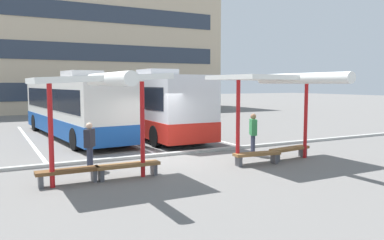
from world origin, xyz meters
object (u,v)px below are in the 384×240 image
at_px(waiting_shelter_0, 100,82).
at_px(bench_1, 128,167).
at_px(bench_3, 290,150).
at_px(coach_bus_1, 147,105).
at_px(bench_0, 68,173).
at_px(waiting_shelter_1, 279,80).
at_px(coach_bus_0, 74,107).
at_px(waiting_passenger_0, 253,131).
at_px(waiting_passenger_1, 90,143).
at_px(bench_2, 257,156).

height_order(waiting_shelter_0, bench_1, waiting_shelter_0).
xyz_separation_m(bench_1, bench_3, (6.50, -0.05, -0.00)).
distance_m(coach_bus_1, bench_0, 11.01).
distance_m(coach_bus_1, waiting_shelter_1, 9.74).
distance_m(coach_bus_0, bench_0, 10.35).
distance_m(waiting_shelter_1, waiting_passenger_0, 2.55).
height_order(bench_0, bench_3, same).
relative_size(coach_bus_0, coach_bus_1, 1.03).
bearing_deg(bench_3, bench_0, 179.35).
bearing_deg(waiting_passenger_1, bench_3, -12.02).
distance_m(waiting_shelter_0, waiting_passenger_1, 2.75).
bearing_deg(bench_1, coach_bus_1, 65.09).
height_order(coach_bus_0, waiting_shelter_0, coach_bus_0).
bearing_deg(coach_bus_1, waiting_shelter_1, -81.95).
xyz_separation_m(coach_bus_0, waiting_passenger_0, (5.22, -8.96, -0.63)).
height_order(waiting_shelter_0, bench_3, waiting_shelter_0).
xyz_separation_m(bench_2, waiting_passenger_0, (0.92, 1.46, 0.66)).
bearing_deg(waiting_passenger_1, coach_bus_0, 81.97).
relative_size(bench_3, waiting_passenger_0, 1.12).
xyz_separation_m(bench_0, bench_2, (6.50, -0.38, -0.00)).
bearing_deg(bench_2, waiting_shelter_1, -4.68).
bearing_deg(waiting_shelter_1, coach_bus_1, 98.05).
bearing_deg(bench_0, waiting_passenger_0, 8.27).
height_order(bench_0, bench_2, same).
bearing_deg(coach_bus_1, waiting_passenger_0, -80.31).
bearing_deg(waiting_shelter_1, coach_bus_0, 116.39).
xyz_separation_m(coach_bus_1, waiting_shelter_1, (1.35, -9.55, 1.35)).
xyz_separation_m(coach_bus_1, bench_0, (-6.05, -9.10, -1.34)).
relative_size(waiting_shelter_0, waiting_passenger_1, 2.58).
xyz_separation_m(coach_bus_0, bench_2, (4.31, -10.42, -1.29)).
height_order(coach_bus_1, waiting_shelter_0, coach_bus_1).
xyz_separation_m(coach_bus_0, coach_bus_1, (3.86, -0.94, 0.05)).
relative_size(waiting_shelter_1, bench_3, 2.54).
distance_m(bench_2, waiting_passenger_0, 1.85).
bearing_deg(bench_0, coach_bus_0, 77.69).
relative_size(coach_bus_1, bench_1, 5.78).
bearing_deg(waiting_passenger_1, coach_bus_1, 56.44).
relative_size(bench_2, waiting_passenger_0, 1.05).
xyz_separation_m(waiting_shelter_0, waiting_passenger_1, (0.08, 1.85, -2.03)).
bearing_deg(waiting_shelter_1, bench_2, 175.32).
xyz_separation_m(coach_bus_1, waiting_passenger_1, (-5.07, -7.63, -0.75)).
bearing_deg(waiting_passenger_0, waiting_passenger_1, 176.58).
distance_m(bench_1, waiting_passenger_1, 1.82).
distance_m(bench_1, bench_2, 4.71).
relative_size(waiting_shelter_1, bench_2, 2.72).
height_order(waiting_shelter_0, bench_2, waiting_shelter_0).
relative_size(coach_bus_0, bench_1, 5.96).
height_order(bench_2, bench_3, same).
xyz_separation_m(bench_2, bench_3, (1.80, 0.29, 0.00)).
distance_m(coach_bus_0, bench_1, 10.17).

